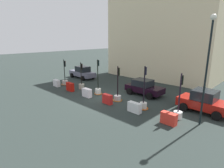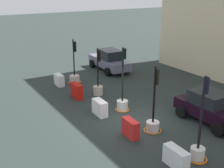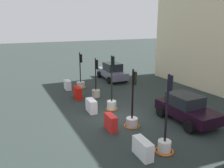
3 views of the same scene
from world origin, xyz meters
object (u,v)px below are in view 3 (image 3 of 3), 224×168
object	(u,v)px
traffic_light_3	(132,117)
car_grey_saloon	(112,72)
car_black_sedan	(186,108)
construction_barrier_4	(143,148)
traffic_light_0	(81,82)
construction_barrier_2	(91,106)
construction_barrier_0	(68,85)
traffic_light_1	(96,90)
construction_barrier_1	(78,93)
construction_barrier_3	(111,123)
traffic_light_4	(165,139)
traffic_light_2	(112,101)

from	to	relation	value
traffic_light_3	car_grey_saloon	bearing A→B (deg)	159.92
traffic_light_3	car_grey_saloon	world-z (taller)	traffic_light_3
traffic_light_3	car_black_sedan	xyz separation A→B (m)	(0.74, 3.18, 0.25)
construction_barrier_4	car_grey_saloon	world-z (taller)	car_grey_saloon
traffic_light_0	construction_barrier_4	bearing A→B (deg)	-5.33
traffic_light_0	car_grey_saloon	size ratio (longest dim) A/B	0.69
traffic_light_3	construction_barrier_2	size ratio (longest dim) A/B	3.02
construction_barrier_0	construction_barrier_2	size ratio (longest dim) A/B	0.93
traffic_light_1	construction_barrier_4	world-z (taller)	traffic_light_1
construction_barrier_1	construction_barrier_3	bearing A→B (deg)	-0.08
construction_barrier_3	car_black_sedan	size ratio (longest dim) A/B	0.26
construction_barrier_4	car_grey_saloon	size ratio (longest dim) A/B	0.25
construction_barrier_4	construction_barrier_2	bearing A→B (deg)	-178.56
traffic_light_4	car_black_sedan	size ratio (longest dim) A/B	0.92
traffic_light_0	construction_barrier_3	distance (m)	8.75
construction_barrier_3	construction_barrier_4	distance (m)	2.87
traffic_light_2	construction_barrier_1	size ratio (longest dim) A/B	3.40
construction_barrier_0	traffic_light_0	bearing A→B (deg)	92.91
construction_barrier_2	construction_barrier_3	world-z (taller)	construction_barrier_3
traffic_light_2	car_grey_saloon	size ratio (longest dim) A/B	0.79
traffic_light_0	construction_barrier_2	world-z (taller)	traffic_light_0
traffic_light_0	construction_barrier_1	distance (m)	3.12
traffic_light_0	construction_barrier_3	bearing A→B (deg)	-7.88
traffic_light_3	car_black_sedan	world-z (taller)	traffic_light_3
traffic_light_2	construction_barrier_1	world-z (taller)	traffic_light_2
traffic_light_0	construction_barrier_4	distance (m)	11.59
traffic_light_1	construction_barrier_0	size ratio (longest dim) A/B	3.04
traffic_light_2	construction_barrier_4	distance (m)	5.75
traffic_light_4	traffic_light_2	bearing A→B (deg)	178.34
construction_barrier_3	construction_barrier_4	bearing A→B (deg)	2.48
construction_barrier_3	car_black_sedan	bearing A→B (deg)	79.36
traffic_light_4	construction_barrier_4	bearing A→B (deg)	-94.74
traffic_light_4	car_black_sedan	distance (m)	3.86
traffic_light_0	construction_barrier_0	bearing A→B (deg)	-87.09
traffic_light_2	traffic_light_0	bearing A→B (deg)	-178.30
construction_barrier_2	traffic_light_3	bearing A→B (deg)	23.48
traffic_light_4	car_black_sedan	world-z (taller)	traffic_light_4
construction_barrier_2	car_black_sedan	world-z (taller)	car_black_sedan
construction_barrier_1	construction_barrier_3	distance (m)	5.78
traffic_light_3	construction_barrier_1	world-z (taller)	traffic_light_3
traffic_light_3	construction_barrier_4	xyz separation A→B (m)	(2.78, -1.13, -0.14)
traffic_light_3	construction_barrier_3	bearing A→B (deg)	-94.21
construction_barrier_3	construction_barrier_4	world-z (taller)	construction_barrier_3
car_black_sedan	car_grey_saloon	bearing A→B (deg)	177.17
construction_barrier_2	construction_barrier_4	bearing A→B (deg)	1.44
construction_barrier_4	construction_barrier_3	bearing A→B (deg)	-177.52
traffic_light_0	traffic_light_3	xyz separation A→B (m)	(8.76, 0.05, 0.07)
traffic_light_3	construction_barrier_0	size ratio (longest dim) A/B	3.24
car_grey_saloon	car_black_sedan	size ratio (longest dim) A/B	1.19
traffic_light_2	car_grey_saloon	distance (m)	8.18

